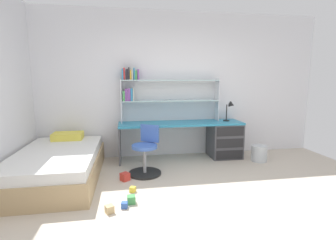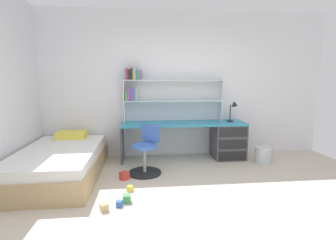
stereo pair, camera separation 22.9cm
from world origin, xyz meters
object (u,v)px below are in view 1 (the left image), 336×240
(toy_block_blue_0, at_px, (124,205))
(toy_block_red_2, at_px, (125,177))
(swivel_chair, at_px, (146,155))
(toy_block_yellow_3, at_px, (133,189))
(waste_bin, at_px, (259,153))
(bookshelf_hutch, at_px, (155,90))
(desk, at_px, (213,137))
(bed_platform, at_px, (58,165))
(desk_lamp, at_px, (230,108))
(toy_block_green_1, at_px, (131,200))
(toy_block_natural_4, at_px, (110,209))

(toy_block_blue_0, xyz_separation_m, toy_block_red_2, (0.00, 0.82, 0.02))
(swivel_chair, relative_size, toy_block_yellow_3, 10.86)
(swivel_chair, relative_size, waste_bin, 2.63)
(bookshelf_hutch, relative_size, swivel_chair, 2.43)
(desk, relative_size, bookshelf_hutch, 1.24)
(swivel_chair, height_order, bed_platform, swivel_chair)
(bed_platform, relative_size, toy_block_yellow_3, 27.79)
(bed_platform, bearing_deg, desk, 14.53)
(desk, distance_m, waste_bin, 0.89)
(bookshelf_hutch, xyz_separation_m, toy_block_red_2, (-0.58, -1.05, -1.24))
(bed_platform, xyz_separation_m, toy_block_blue_0, (0.98, -1.02, -0.19))
(desk_lamp, distance_m, bed_platform, 3.15)
(desk_lamp, bearing_deg, swivel_chair, -158.76)
(desk_lamp, xyz_separation_m, swivel_chair, (-1.68, -0.65, -0.65))
(desk_lamp, bearing_deg, waste_bin, -40.54)
(desk_lamp, height_order, toy_block_green_1, desk_lamp)
(waste_bin, relative_size, toy_block_natural_4, 3.38)
(swivel_chair, distance_m, toy_block_natural_4, 1.26)
(bed_platform, height_order, toy_block_natural_4, bed_platform)
(swivel_chair, bearing_deg, bed_platform, -178.70)
(waste_bin, height_order, toy_block_red_2, waste_bin)
(desk, xyz_separation_m, toy_block_green_1, (-1.59, -1.61, -0.35))
(swivel_chair, relative_size, toy_block_red_2, 6.66)
(toy_block_green_1, relative_size, toy_block_natural_4, 1.10)
(toy_block_blue_0, bearing_deg, toy_block_yellow_3, 75.48)
(toy_block_yellow_3, bearing_deg, waste_bin, 21.57)
(desk, bearing_deg, toy_block_green_1, -134.65)
(bookshelf_hutch, distance_m, waste_bin, 2.25)
(bed_platform, bearing_deg, swivel_chair, 1.30)
(desk_lamp, relative_size, waste_bin, 1.31)
(swivel_chair, xyz_separation_m, waste_bin, (2.11, 0.28, -0.15))
(desk, xyz_separation_m, swivel_chair, (-1.34, -0.66, -0.10))
(toy_block_blue_0, relative_size, toy_block_red_2, 0.61)
(desk, relative_size, toy_block_red_2, 19.99)
(bookshelf_hutch, bearing_deg, toy_block_yellow_3, -108.13)
(bookshelf_hutch, bearing_deg, desk, -8.47)
(toy_block_green_1, bearing_deg, desk_lamp, 39.75)
(waste_bin, xyz_separation_m, toy_block_red_2, (-2.44, -0.51, -0.09))
(bookshelf_hutch, distance_m, desk_lamp, 1.47)
(bed_platform, bearing_deg, bookshelf_hutch, 28.43)
(toy_block_natural_4, bearing_deg, toy_block_blue_0, 26.63)
(desk, height_order, toy_block_yellow_3, desk)
(waste_bin, relative_size, toy_block_red_2, 2.53)
(bookshelf_hutch, xyz_separation_m, toy_block_green_1, (-0.50, -1.77, -1.25))
(bookshelf_hutch, relative_size, toy_block_yellow_3, 26.34)
(bookshelf_hutch, xyz_separation_m, desk_lamp, (1.42, -0.17, -0.35))
(toy_block_natural_4, bearing_deg, waste_bin, 28.48)
(swivel_chair, xyz_separation_m, toy_block_blue_0, (-0.33, -1.05, -0.26))
(waste_bin, xyz_separation_m, toy_block_yellow_3, (-2.33, -0.92, -0.11))
(bookshelf_hutch, xyz_separation_m, toy_block_blue_0, (-0.58, -1.87, -1.26))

